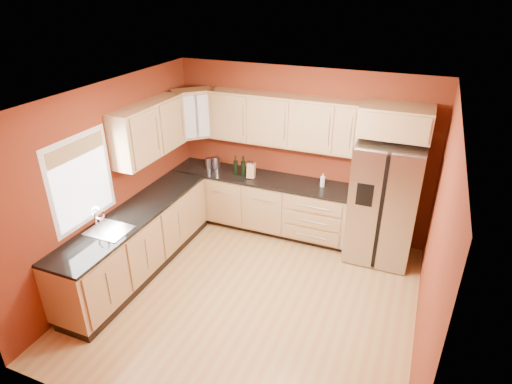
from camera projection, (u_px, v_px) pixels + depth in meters
floor at (251, 298)px, 5.53m from camera, size 4.00×4.00×0.00m
ceiling at (250, 100)px, 4.37m from camera, size 4.00×4.00×0.00m
wall_back at (301, 153)px, 6.61m from camera, size 4.00×0.04×2.60m
wall_front at (150, 327)px, 3.30m from camera, size 4.00×0.04×2.60m
wall_left at (111, 183)px, 5.63m from camera, size 0.04×4.00×2.60m
wall_right at (435, 247)px, 4.28m from camera, size 0.04×4.00×2.60m
base_cabinets_back at (260, 204)px, 6.93m from camera, size 2.90×0.60×0.88m
base_cabinets_left at (138, 242)px, 5.91m from camera, size 0.60×2.80×0.88m
countertop_back at (260, 178)px, 6.72m from camera, size 2.90×0.62×0.04m
countertop_left at (134, 214)px, 5.70m from camera, size 0.62×2.80×0.04m
upper_cabinets_back at (283, 121)px, 6.32m from camera, size 2.30×0.33×0.75m
upper_cabinets_left at (149, 130)px, 5.94m from camera, size 0.33×1.35×0.75m
corner_upper_cabinet at (193, 114)px, 6.67m from camera, size 0.67×0.67×0.75m
over_fridge_cabinet at (396, 121)px, 5.57m from camera, size 0.92×0.60×0.40m
refrigerator at (384, 202)px, 6.03m from camera, size 0.90×0.75×1.78m
window at (82, 181)px, 5.10m from camera, size 0.03×0.90×1.00m
sink_faucet at (107, 220)px, 5.21m from camera, size 0.50×0.42×0.30m
canister_left at (216, 163)px, 6.98m from camera, size 0.16×0.16×0.20m
canister_right at (208, 163)px, 7.00m from camera, size 0.13×0.13×0.17m
wine_bottle_a at (243, 166)px, 6.67m from camera, size 0.08×0.08×0.33m
wine_bottle_b at (236, 165)px, 6.74m from camera, size 0.09×0.09×0.31m
knife_block at (251, 171)px, 6.64m from camera, size 0.13×0.12×0.23m
soap_dispenser at (323, 180)px, 6.36m from camera, size 0.07×0.07×0.20m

